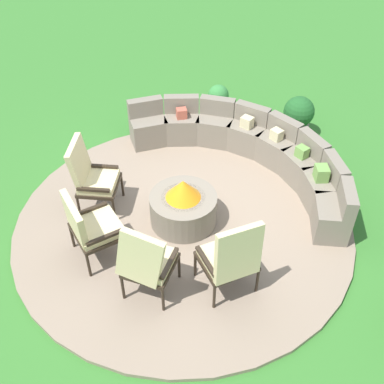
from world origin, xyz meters
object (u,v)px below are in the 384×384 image
object	(u,v)px
lounge_chair_back_right	(231,257)
potted_plant_2	(298,116)
lounge_chair_front_left	(91,176)
potted_plant_0	(218,99)
fire_pit	(183,206)
lounge_chair_front_right	(90,226)
lounge_chair_back_left	(146,262)
curved_stone_bench	(250,150)

from	to	relation	value
lounge_chair_back_right	potted_plant_2	world-z (taller)	lounge_chair_back_right
lounge_chair_front_left	potted_plant_0	world-z (taller)	lounge_chair_front_left
fire_pit	potted_plant_2	bearing A→B (deg)	85.41
lounge_chair_front_left	lounge_chair_front_right	size ratio (longest dim) A/B	1.08
lounge_chair_front_right	lounge_chair_back_left	xyz separation A→B (m)	(0.96, -0.05, 0.04)
lounge_chair_front_left	lounge_chair_back_left	distance (m)	1.79
potted_plant_0	potted_plant_2	size ratio (longest dim) A/B	0.80
fire_pit	curved_stone_bench	distance (m)	1.63
curved_stone_bench	potted_plant_0	size ratio (longest dim) A/B	6.89
curved_stone_bench	lounge_chair_back_left	distance (m)	2.91
fire_pit	curved_stone_bench	size ratio (longest dim) A/B	0.23
curved_stone_bench	lounge_chair_back_right	bearing A→B (deg)	-64.05
lounge_chair_back_left	curved_stone_bench	bearing A→B (deg)	79.84
potted_plant_2	curved_stone_bench	bearing A→B (deg)	-96.91
potted_plant_2	fire_pit	bearing A→B (deg)	-94.59
fire_pit	lounge_chair_back_left	distance (m)	1.35
fire_pit	potted_plant_0	xyz separation A→B (m)	(-1.27, 2.72, -0.03)
potted_plant_2	lounge_chair_front_right	bearing A→B (deg)	-100.47
fire_pit	lounge_chair_back_right	world-z (taller)	lounge_chair_back_right
lounge_chair_back_left	lounge_chair_front_right	bearing A→B (deg)	159.91
lounge_chair_front_left	lounge_chair_back_left	world-z (taller)	lounge_chair_back_left
lounge_chair_back_left	potted_plant_0	distance (m)	4.33
lounge_chair_front_right	potted_plant_0	bearing A→B (deg)	122.82
potted_plant_0	potted_plant_2	world-z (taller)	potted_plant_2
lounge_chair_front_right	lounge_chair_back_right	world-z (taller)	lounge_chair_back_right
curved_stone_bench	potted_plant_0	bearing A→B (deg)	140.85
lounge_chair_front_right	lounge_chair_back_left	world-z (taller)	lounge_chair_back_left
fire_pit	potted_plant_0	distance (m)	3.01
fire_pit	lounge_chair_front_right	xyz separation A→B (m)	(-0.53, -1.20, 0.26)
fire_pit	curved_stone_bench	world-z (taller)	curved_stone_bench
fire_pit	lounge_chair_front_left	bearing A→B (deg)	-156.64
lounge_chair_back_right	fire_pit	bearing A→B (deg)	91.19
curved_stone_bench	potted_plant_0	xyz separation A→B (m)	(-1.34, 1.09, -0.06)
lounge_chair_front_right	curved_stone_bench	bearing A→B (deg)	100.06
lounge_chair_front_left	lounge_chair_back_right	distance (m)	2.38
curved_stone_bench	lounge_chair_front_right	xyz separation A→B (m)	(-0.61, -2.83, 0.23)
lounge_chair_front_left	potted_plant_2	distance (m)	3.79
lounge_chair_back_right	curved_stone_bench	bearing A→B (deg)	54.95
lounge_chair_back_left	potted_plant_2	size ratio (longest dim) A/B	1.60
lounge_chair_front_left	lounge_chair_back_right	xyz separation A→B (m)	(2.38, -0.10, 0.01)
curved_stone_bench	fire_pit	bearing A→B (deg)	-92.67
curved_stone_bench	lounge_chair_back_right	xyz separation A→B (m)	(1.09, -2.25, 0.27)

